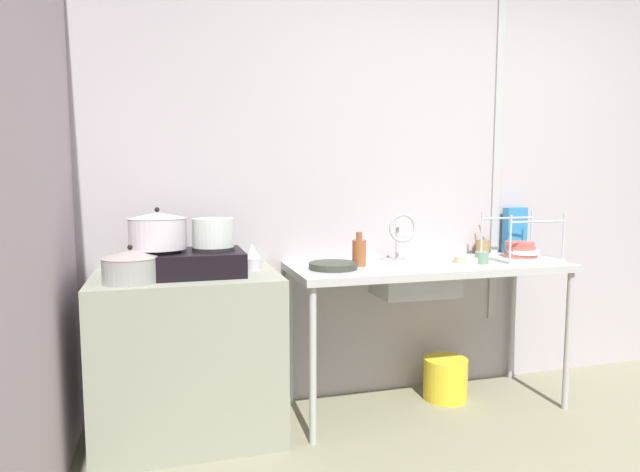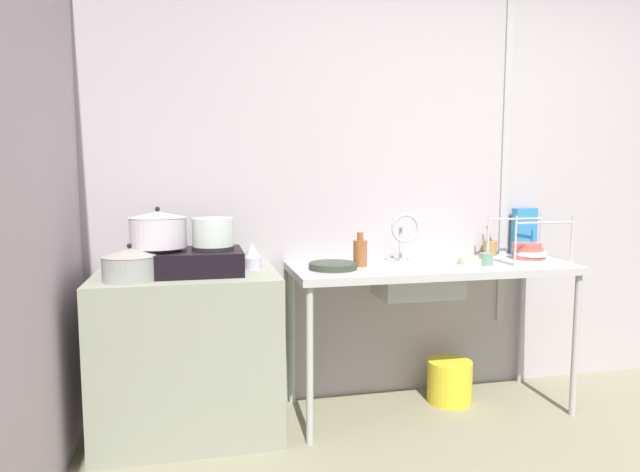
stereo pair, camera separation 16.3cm
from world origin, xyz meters
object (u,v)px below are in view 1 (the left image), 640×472
(pot_on_left_burner, at_px, (158,230))
(cereal_box, at_px, (515,230))
(percolator, at_px, (252,257))
(dish_rack, at_px, (521,251))
(cup_by_rack, at_px, (482,258))
(bottle_by_sink, at_px, (359,252))
(frying_pan, at_px, (333,266))
(utensil_jar, at_px, (482,247))
(small_bowl_on_drainboard, at_px, (467,259))
(pot_beside_stove, at_px, (131,266))
(pot_on_right_burner, at_px, (213,233))
(stove, at_px, (187,262))
(faucet, at_px, (402,230))
(bucket_on_floor, at_px, (445,379))
(sink_basin, at_px, (415,280))

(pot_on_left_burner, distance_m, cereal_box, 2.21)
(percolator, bearing_deg, dish_rack, -2.20)
(cup_by_rack, relative_size, bottle_by_sink, 0.40)
(dish_rack, xyz_separation_m, cup_by_rack, (-0.31, -0.08, -0.01))
(frying_pan, bearing_deg, utensil_jar, 13.85)
(pot_on_left_burner, height_order, dish_rack, pot_on_left_burner)
(small_bowl_on_drainboard, xyz_separation_m, cereal_box, (0.51, 0.28, 0.13))
(percolator, xyz_separation_m, dish_rack, (1.59, -0.06, -0.02))
(pot_beside_stove, height_order, cup_by_rack, pot_beside_stove)
(pot_on_right_burner, xyz_separation_m, bottle_by_sink, (0.78, 0.03, -0.13))
(dish_rack, xyz_separation_m, utensil_jar, (-0.10, 0.24, 0.00))
(pot_on_left_burner, bearing_deg, pot_beside_stove, -133.91)
(small_bowl_on_drainboard, distance_m, cereal_box, 0.60)
(stove, height_order, pot_on_left_burner, pot_on_left_burner)
(pot_on_right_burner, bearing_deg, cereal_box, 7.34)
(dish_rack, xyz_separation_m, small_bowl_on_drainboard, (-0.37, -0.03, -0.03))
(pot_beside_stove, distance_m, bottle_by_sink, 1.18)
(dish_rack, bearing_deg, pot_on_left_burner, 179.80)
(pot_beside_stove, height_order, faucet, faucet)
(dish_rack, distance_m, cereal_box, 0.31)
(dish_rack, bearing_deg, small_bowl_on_drainboard, -175.66)
(faucet, xyz_separation_m, bucket_on_floor, (0.29, -0.02, -0.90))
(frying_pan, xyz_separation_m, cup_by_rack, (0.85, -0.06, 0.02))
(frying_pan, xyz_separation_m, bucket_on_floor, (0.73, 0.09, -0.73))
(pot_beside_stove, bearing_deg, sink_basin, 4.02)
(dish_rack, height_order, utensil_jar, dish_rack)
(percolator, height_order, faucet, faucet)
(small_bowl_on_drainboard, bearing_deg, bucket_on_floor, 121.60)
(stove, distance_m, cup_by_rack, 1.61)
(pot_on_left_burner, xyz_separation_m, utensil_jar, (1.95, 0.23, -0.18))
(pot_beside_stove, relative_size, faucet, 0.92)
(pot_on_left_burner, height_order, utensil_jar, pot_on_left_burner)
(utensil_jar, bearing_deg, bucket_on_floor, -153.06)
(pot_beside_stove, bearing_deg, stove, 26.51)
(small_bowl_on_drainboard, bearing_deg, stove, 178.69)
(dish_rack, xyz_separation_m, cereal_box, (0.14, 0.25, 0.10))
(pot_on_right_burner, height_order, utensil_jar, pot_on_right_burner)
(percolator, distance_m, frying_pan, 0.43)
(cup_by_rack, bearing_deg, bottle_by_sink, 170.39)
(stove, distance_m, pot_on_left_burner, 0.21)
(sink_basin, distance_m, bottle_by_sink, 0.36)
(pot_on_left_burner, height_order, bottle_by_sink, pot_on_left_burner)
(sink_basin, bearing_deg, cup_by_rack, -10.19)
(stove, distance_m, bottle_by_sink, 0.92)
(pot_on_left_burner, height_order, sink_basin, pot_on_left_burner)
(stove, bearing_deg, small_bowl_on_drainboard, -1.31)
(frying_pan, xyz_separation_m, bottle_by_sink, (0.17, 0.06, 0.06))
(dish_rack, relative_size, bucket_on_floor, 1.43)
(pot_on_left_burner, height_order, pot_beside_stove, pot_on_left_burner)
(small_bowl_on_drainboard, bearing_deg, cereal_box, 29.05)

